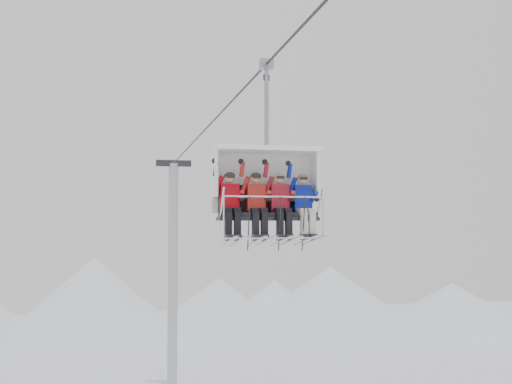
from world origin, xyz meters
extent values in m
cone|color=white|center=(-5.00, 44.00, 3.50)|extent=(16.00, 16.00, 7.00)
cone|color=white|center=(6.00, 43.00, 2.50)|extent=(14.00, 14.00, 5.00)
cone|color=white|center=(16.00, 41.00, 3.00)|extent=(18.00, 18.00, 6.00)
cone|color=white|center=(27.00, 39.00, 2.25)|extent=(16.00, 16.00, 4.50)
cone|color=white|center=(12.00, 46.00, 2.25)|extent=(12.00, 12.00, 4.50)
cylinder|color=#A8ABB0|center=(0.00, 22.00, 6.65)|extent=(0.56, 0.56, 13.30)
cube|color=#2A2A2E|center=(0.00, 22.00, 13.30)|extent=(2.00, 0.35, 0.35)
cylinder|color=#2A2A2E|center=(0.00, 0.00, 13.30)|extent=(0.06, 50.00, 0.06)
cube|color=black|center=(0.00, -1.18, 9.95)|extent=(2.10, 0.55, 0.10)
cube|color=black|center=(0.00, -0.92, 10.30)|extent=(2.10, 0.10, 0.61)
cube|color=#2A2A2E|center=(0.00, -1.18, 9.86)|extent=(2.19, 0.60, 0.08)
cube|color=white|center=(0.00, -0.70, 10.69)|extent=(2.33, 0.10, 1.39)
cube|color=white|center=(0.00, -1.10, 11.38)|extent=(2.33, 0.90, 0.10)
cylinder|color=silver|center=(0.00, -1.73, 10.32)|extent=(2.13, 0.04, 0.04)
cylinder|color=silver|center=(0.00, -1.80, 9.45)|extent=(2.13, 0.04, 0.04)
cylinder|color=#909398|center=(0.00, -1.08, 12.34)|extent=(0.10, 0.10, 1.92)
cube|color=#909398|center=(0.00, -1.08, 13.30)|extent=(0.30, 0.18, 0.22)
cube|color=#B70814|center=(-0.84, -1.14, 10.32)|extent=(0.40, 0.27, 0.59)
sphere|color=tan|center=(-0.84, -1.18, 10.74)|extent=(0.22, 0.22, 0.22)
cube|color=black|center=(-0.94, -1.58, 9.76)|extent=(0.13, 0.15, 0.48)
cube|color=black|center=(-0.75, -1.58, 9.76)|extent=(0.13, 0.15, 0.48)
cube|color=silver|center=(-0.94, -1.68, 9.38)|extent=(0.09, 1.69, 0.26)
cube|color=silver|center=(-0.75, -1.68, 9.38)|extent=(0.09, 1.69, 0.26)
cube|color=red|center=(-0.26, -1.14, 10.32)|extent=(0.40, 0.27, 0.59)
sphere|color=tan|center=(-0.26, -1.18, 10.74)|extent=(0.22, 0.22, 0.22)
cube|color=black|center=(-0.36, -1.58, 9.76)|extent=(0.13, 0.15, 0.48)
cube|color=black|center=(-0.17, -1.58, 9.76)|extent=(0.13, 0.15, 0.48)
cube|color=silver|center=(-0.36, -1.68, 9.38)|extent=(0.09, 1.69, 0.26)
cube|color=silver|center=(-0.17, -1.68, 9.38)|extent=(0.09, 1.69, 0.26)
cube|color=#A51A27|center=(0.27, -1.14, 10.32)|extent=(0.40, 0.27, 0.59)
sphere|color=tan|center=(0.27, -1.18, 10.74)|extent=(0.22, 0.22, 0.22)
cube|color=black|center=(0.17, -1.58, 9.76)|extent=(0.13, 0.15, 0.48)
cube|color=black|center=(0.37, -1.58, 9.76)|extent=(0.13, 0.15, 0.48)
cube|color=silver|center=(0.17, -1.68, 9.38)|extent=(0.09, 1.69, 0.26)
cube|color=silver|center=(0.37, -1.68, 9.38)|extent=(0.09, 1.69, 0.26)
cube|color=#0F219C|center=(0.80, -1.14, 10.32)|extent=(0.39, 0.26, 0.58)
sphere|color=tan|center=(0.80, -1.18, 10.73)|extent=(0.22, 0.22, 0.22)
cube|color=beige|center=(0.70, -1.58, 9.77)|extent=(0.13, 0.15, 0.47)
cube|color=beige|center=(0.89, -1.58, 9.77)|extent=(0.13, 0.15, 0.47)
cube|color=silver|center=(0.70, -1.68, 9.39)|extent=(0.09, 1.69, 0.26)
cube|color=silver|center=(0.89, -1.68, 9.39)|extent=(0.09, 1.69, 0.26)
camera|label=1|loc=(-3.25, -14.77, 9.70)|focal=45.00mm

